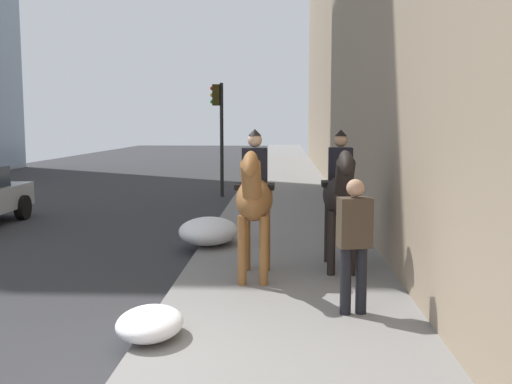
{
  "coord_description": "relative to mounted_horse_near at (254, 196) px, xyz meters",
  "views": [
    {
      "loc": [
        -5.5,
        -1.63,
        2.51
      ],
      "look_at": [
        4.0,
        -1.19,
        1.4
      ],
      "focal_mm": 41.89,
      "sensor_mm": 36.0,
      "label": 1
    }
  ],
  "objects": [
    {
      "name": "mounted_horse_near",
      "position": [
        0.0,
        0.0,
        0.0
      ],
      "size": [
        2.15,
        0.6,
        2.29
      ],
      "rotation": [
        0.0,
        0.0,
        3.13
      ],
      "color": "brown",
      "rests_on": "sidewalk_slab"
    },
    {
      "name": "snow_pile_far",
      "position": [
        2.57,
        1.04,
        -1.01
      ],
      "size": [
        1.51,
        1.16,
        0.52
      ],
      "primitive_type": "ellipsoid",
      "color": "white",
      "rests_on": "sidewalk_slab"
    },
    {
      "name": "sidewalk_slab",
      "position": [
        -3.48,
        -0.51,
        -1.33
      ],
      "size": [
        120.0,
        3.39,
        0.12
      ],
      "primitive_type": "cube",
      "color": "slate",
      "rests_on": "ground"
    },
    {
      "name": "pedestrian_greeting",
      "position": [
        -1.65,
        -1.32,
        -0.3
      ],
      "size": [
        0.33,
        0.44,
        1.7
      ],
      "rotation": [
        0.0,
        0.0,
        0.18
      ],
      "color": "black",
      "rests_on": "sidewalk_slab"
    },
    {
      "name": "mounted_horse_far",
      "position": [
        0.64,
        -1.36,
        -0.02
      ],
      "size": [
        2.15,
        0.61,
        2.27
      ],
      "rotation": [
        0.0,
        0.0,
        3.13
      ],
      "color": "black",
      "rests_on": "sidewalk_slab"
    },
    {
      "name": "snow_pile_near",
      "position": [
        -2.61,
        1.04,
        -1.11
      ],
      "size": [
        0.96,
        0.74,
        0.33
      ],
      "primitive_type": "ellipsoid",
      "color": "white",
      "rests_on": "sidewalk_slab"
    },
    {
      "name": "traffic_light_near_curb",
      "position": [
        11.12,
        1.74,
        1.17
      ],
      "size": [
        0.2,
        0.44,
        3.83
      ],
      "color": "black",
      "rests_on": "ground"
    }
  ]
}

